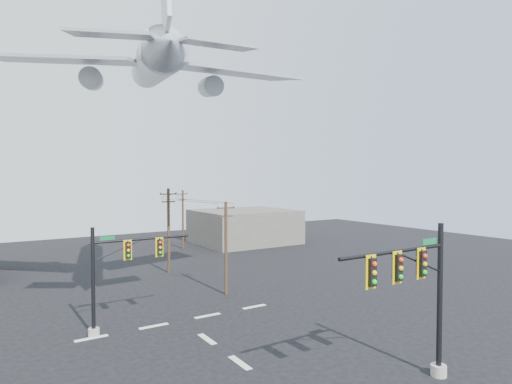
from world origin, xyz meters
TOP-DOWN VIEW (x-y plane):
  - lane_markings at (0.00, 5.33)m, footprint 14.00×21.20m
  - signal_mast_near at (5.95, -2.79)m, footprint 7.26×0.85m
  - signal_mast_far at (-4.39, 12.28)m, footprint 6.77×0.76m
  - utility_pole_a at (5.83, 16.22)m, footprint 1.59×0.33m
  - utility_pole_b at (4.76, 26.74)m, footprint 1.78×0.43m
  - utility_pole_c at (12.01, 40.12)m, footprint 1.67×0.41m
  - power_lines at (7.12, 28.53)m, footprint 8.83×23.91m
  - airliner at (-0.46, 16.13)m, footprint 23.58×25.35m
  - building_right at (22.00, 40.00)m, footprint 14.00×12.00m

SIDE VIEW (x-z plane):
  - lane_markings at x=0.00m, z-range 0.01..0.01m
  - building_right at x=22.00m, z-range 0.00..5.00m
  - signal_mast_far at x=-4.39m, z-range 0.26..7.14m
  - utility_pole_a at x=5.83m, z-range 0.18..8.12m
  - utility_pole_c at x=12.01m, z-range 0.19..8.39m
  - signal_mast_near at x=5.95m, z-range 0.50..8.23m
  - utility_pole_b at x=4.76m, z-range 0.21..9.06m
  - power_lines at x=7.12m, z-range 7.78..7.93m
  - airliner at x=-0.46m, z-range 15.11..21.89m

